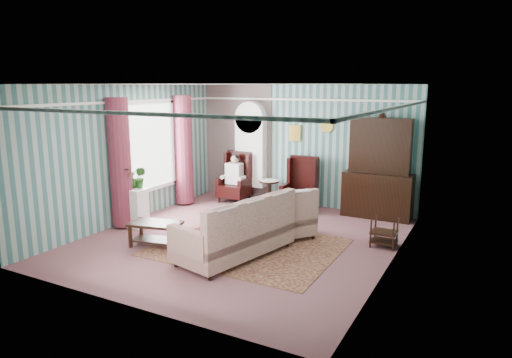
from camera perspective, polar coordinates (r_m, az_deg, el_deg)
The scene contains 17 objects.
floor at distance 8.75m, azimuth -1.83°, elevation -7.60°, with size 6.00×6.00×0.00m, color #854D52.
room_shell at distance 8.78m, azimuth -4.86°, elevation 5.87°, with size 5.53×6.02×2.91m.
bookcase at distance 11.54m, azimuth -0.69°, elevation 2.86°, with size 0.80×0.28×2.24m, color silver.
dresser_hutch at distance 10.27m, azimuth 15.11°, elevation 1.70°, with size 1.50×0.56×2.36m, color black.
wingback_left at distance 11.41m, azimuth -2.72°, elevation 0.22°, with size 0.76×0.80×1.25m, color black.
wingback_right at distance 10.64m, azimuth 5.41°, elevation -0.65°, with size 0.76×0.80×1.25m, color black.
seated_woman at distance 11.42m, azimuth -2.72°, elevation 0.05°, with size 0.44×0.40×1.18m, color white, non-canonical shape.
round_side_table at distance 11.19m, azimuth 1.66°, elevation -1.70°, with size 0.50×0.50×0.60m, color black.
nest_table at distance 8.64m, azimuth 15.73°, elevation -6.42°, with size 0.45×0.38×0.54m, color black.
plant_stand at distance 9.78m, azimuth -15.06°, elevation -3.47°, with size 0.55×0.35×0.80m, color silver.
rug at distance 8.36m, azimuth -1.06°, elevation -8.48°, with size 3.20×2.60×0.01m, color #4D2319.
sofa at distance 7.80m, azimuth -2.70°, elevation -6.25°, with size 2.17×0.91×0.98m, color beige.
floral_armchair at distance 8.80m, azimuth 4.48°, elevation -4.56°, with size 0.82×0.84×0.86m, color beige.
coffee_table at distance 8.56m, azimuth -12.42°, elevation -6.75°, with size 0.92×0.50×0.45m, color black.
potted_plant_a at distance 9.61m, azimuth -16.06°, elevation 0.09°, with size 0.42×0.36×0.47m, color #265A1C.
potted_plant_b at distance 9.69m, azimuth -14.29°, elevation 0.21°, with size 0.24×0.20×0.44m, color #25531A.
potted_plant_c at distance 9.75m, azimuth -15.19°, elevation -0.05°, with size 0.20×0.20×0.35m, color #1F4916.
Camera 1 is at (4.11, -7.16, 2.89)m, focal length 32.00 mm.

